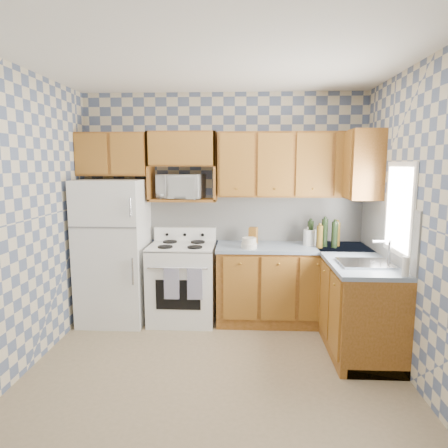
{
  "coord_description": "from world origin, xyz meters",
  "views": [
    {
      "loc": [
        0.25,
        -3.28,
        1.86
      ],
      "look_at": [
        0.05,
        0.75,
        1.25
      ],
      "focal_mm": 32.0,
      "sensor_mm": 36.0,
      "label": 1
    }
  ],
  "objects_px": {
    "refrigerator": "(114,251)",
    "stove_body": "(183,284)",
    "electric_kettle": "(310,237)",
    "microwave": "(181,186)"
  },
  "relations": [
    {
      "from": "refrigerator",
      "to": "stove_body",
      "type": "distance_m",
      "value": 0.89
    },
    {
      "from": "refrigerator",
      "to": "stove_body",
      "type": "height_order",
      "value": "refrigerator"
    },
    {
      "from": "stove_body",
      "to": "refrigerator",
      "type": "bearing_deg",
      "value": -178.22
    },
    {
      "from": "microwave",
      "to": "electric_kettle",
      "type": "height_order",
      "value": "microwave"
    },
    {
      "from": "refrigerator",
      "to": "electric_kettle",
      "type": "distance_m",
      "value": 2.3
    },
    {
      "from": "microwave",
      "to": "refrigerator",
      "type": "bearing_deg",
      "value": -156.85
    },
    {
      "from": "refrigerator",
      "to": "electric_kettle",
      "type": "height_order",
      "value": "refrigerator"
    },
    {
      "from": "refrigerator",
      "to": "stove_body",
      "type": "xyz_separation_m",
      "value": [
        0.8,
        0.03,
        -0.39
      ]
    },
    {
      "from": "refrigerator",
      "to": "microwave",
      "type": "relative_size",
      "value": 3.24
    },
    {
      "from": "stove_body",
      "to": "microwave",
      "type": "height_order",
      "value": "microwave"
    }
  ]
}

